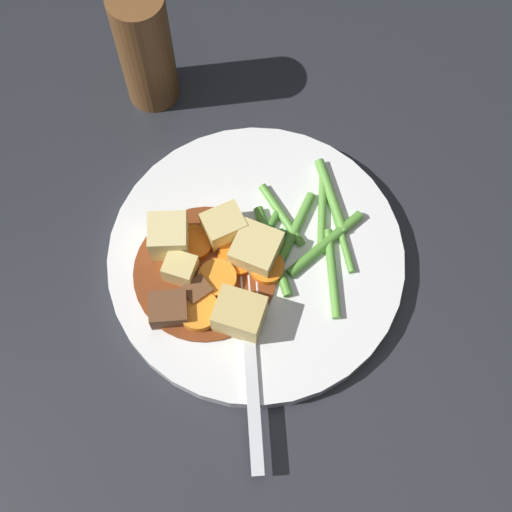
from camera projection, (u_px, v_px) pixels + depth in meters
ground_plane at (256, 263)px, 0.64m from camera, size 3.00×3.00×0.00m
dinner_plate at (256, 260)px, 0.63m from camera, size 0.25×0.25×0.02m
stew_sauce at (205, 272)px, 0.62m from camera, size 0.12×0.12×0.00m
carrot_slice_0 at (199, 311)px, 0.60m from camera, size 0.04×0.04×0.01m
carrot_slice_1 at (194, 243)px, 0.62m from camera, size 0.03×0.03×0.01m
carrot_slice_2 at (219, 281)px, 0.61m from camera, size 0.05×0.05×0.01m
carrot_slice_3 at (263, 271)px, 0.61m from camera, size 0.04×0.04×0.01m
carrot_slice_4 at (237, 258)px, 0.62m from camera, size 0.03×0.03×0.01m
potato_chunk_0 at (240, 314)px, 0.59m from camera, size 0.05×0.05×0.03m
potato_chunk_1 at (169, 237)px, 0.61m from camera, size 0.04×0.04×0.04m
potato_chunk_2 at (258, 244)px, 0.61m from camera, size 0.05×0.05×0.03m
potato_chunk_3 at (181, 269)px, 0.61m from camera, size 0.03×0.03×0.03m
potato_chunk_4 at (224, 227)px, 0.62m from camera, size 0.04×0.03×0.03m
meat_chunk_0 at (169, 310)px, 0.60m from camera, size 0.04×0.04×0.02m
meat_chunk_1 at (198, 292)px, 0.60m from camera, size 0.02×0.02×0.02m
green_bean_0 at (331, 196)px, 0.64m from camera, size 0.03×0.07×0.01m
green_bean_1 at (265, 254)px, 0.62m from camera, size 0.05×0.01×0.01m
green_bean_2 at (264, 238)px, 0.63m from camera, size 0.05×0.03×0.01m
green_bean_3 at (298, 230)px, 0.63m from camera, size 0.06×0.04×0.01m
green_bean_4 at (344, 242)px, 0.63m from camera, size 0.03×0.05×0.01m
green_bean_5 at (273, 251)px, 0.62m from camera, size 0.03×0.08×0.01m
green_bean_6 at (325, 244)px, 0.62m from camera, size 0.08×0.02×0.01m
green_bean_7 at (325, 214)px, 0.64m from camera, size 0.05×0.06×0.01m
green_bean_8 at (332, 273)px, 0.61m from camera, size 0.05×0.07×0.01m
green_bean_9 at (282, 215)px, 0.63m from camera, size 0.01×0.06×0.01m
fork at (250, 355)px, 0.59m from camera, size 0.11×0.16×0.00m
pepper_mill at (145, 49)px, 0.65m from camera, size 0.05×0.05×0.13m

